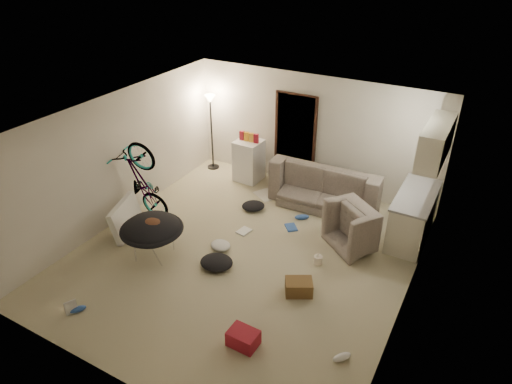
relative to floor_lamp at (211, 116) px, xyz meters
The scene contains 37 objects.
floor 3.81m from the floor_lamp, 47.83° to the right, with size 5.50×6.00×0.02m, color #B1A988.
ceiling 3.77m from the floor_lamp, 47.83° to the right, with size 5.50×6.00×0.02m, color white.
wall_back 2.43m from the floor_lamp, ahead, with size 5.50×0.02×2.50m, color silver.
wall_front 6.15m from the floor_lamp, 67.02° to the right, with size 5.50×0.02×2.50m, color silver.
wall_left 2.67m from the floor_lamp, 97.74° to the right, with size 0.02×6.00×2.50m, color silver.
wall_right 5.80m from the floor_lamp, 27.18° to the right, with size 0.02×6.00×2.50m, color silver.
doorway 2.05m from the floor_lamp, ahead, with size 0.85×0.10×2.04m, color black.
door_trim 2.04m from the floor_lamp, ahead, with size 0.97×0.04×2.10m, color #331B11.
floor_lamp is the anchor object (origin of this frame).
kitchen_counter 4.95m from the floor_lamp, ahead, with size 0.60×1.50×0.88m, color beige.
counter_top 4.89m from the floor_lamp, ahead, with size 0.64×1.54×0.04m, color gray.
kitchen_uppers 5.04m from the floor_lamp, ahead, with size 0.38×1.40×0.65m, color beige.
sofa 3.15m from the floor_lamp, ahead, with size 2.28×0.89×0.67m, color #323933.
armchair 4.43m from the floor_lamp, 16.94° to the right, with size 0.96×0.84×0.62m, color #323933.
bicycle 2.67m from the floor_lamp, 87.73° to the right, with size 0.61×1.75×0.92m, color black.
book_asset 5.43m from the floor_lamp, 80.79° to the right, with size 0.18×0.24×0.02m, color maroon.
mini_fridge 1.35m from the floor_lamp, ahead, with size 0.56×0.56×0.95m, color white.
snack_box_0 0.94m from the floor_lamp, ahead, with size 0.10×0.07×0.30m, color maroon.
snack_box_1 1.06m from the floor_lamp, ahead, with size 0.10×0.07×0.30m, color orange.
snack_box_2 1.17m from the floor_lamp, ahead, with size 0.10×0.07×0.30m, color gold.
snack_box_3 1.29m from the floor_lamp, ahead, with size 0.10×0.07×0.30m, color maroon.
saucer_chair 3.66m from the floor_lamp, 73.07° to the right, with size 1.08×1.08×0.77m.
hoodie 3.66m from the floor_lamp, 72.44° to the right, with size 0.48×0.40×0.22m, color #4B2919.
sofa_drape 2.19m from the floor_lamp, ahead, with size 0.56×0.46×0.28m, color black.
tv_box 3.24m from the floor_lamp, 88.14° to the right, with size 0.11×0.95×0.63m, color silver.
drink_case_a 4.92m from the floor_lamp, 39.96° to the right, with size 0.42×0.30×0.24m, color brown.
drink_case_b 5.68m from the floor_lamp, 52.05° to the right, with size 0.41×0.30×0.24m, color maroon.
juicer 4.43m from the floor_lamp, 31.37° to the right, with size 0.15×0.15×0.21m.
newspaper 2.26m from the floor_lamp, 17.97° to the right, with size 0.39×0.51×0.01m, color beige.
book_blue 3.39m from the floor_lamp, 27.77° to the right, with size 0.20×0.27×0.03m, color #2C51A1.
book_white 3.15m from the floor_lamp, 44.63° to the right, with size 0.21×0.27×0.02m, color silver.
shoe_0 3.28m from the floor_lamp, 20.92° to the right, with size 0.29×0.12×0.11m, color #2C51A1.
shoe_2 5.28m from the floor_lamp, 79.62° to the right, with size 0.24×0.10×0.09m, color #2C51A1.
shoe_4 6.28m from the floor_lamp, 40.22° to the right, with size 0.27×0.11×0.10m, color white.
clothes_lump_a 4.00m from the floor_lamp, 55.47° to the right, with size 0.56×0.48×0.18m, color black.
clothes_lump_b 2.49m from the floor_lamp, 33.94° to the right, with size 0.47×0.41×0.14m, color black.
clothes_lump_c 3.52m from the floor_lamp, 54.04° to the right, with size 0.38×0.33×0.12m, color silver.
Camera 1 is at (3.33, -5.54, 4.96)m, focal length 32.00 mm.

